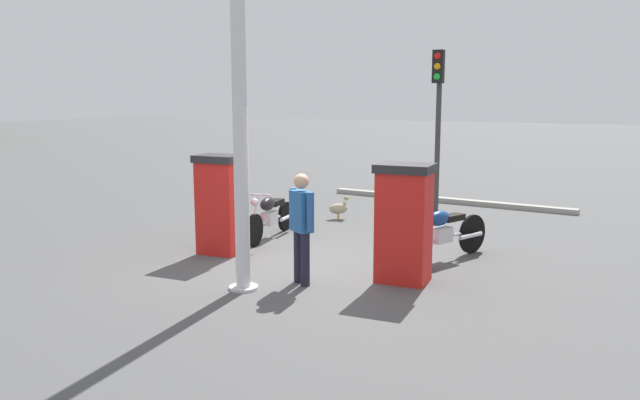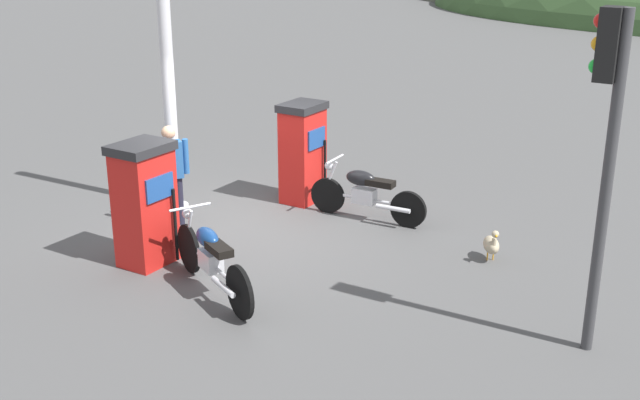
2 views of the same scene
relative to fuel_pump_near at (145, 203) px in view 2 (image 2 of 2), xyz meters
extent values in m
plane|color=#4C4C4C|center=(0.09, 1.65, -0.86)|extent=(120.00, 120.00, 0.00)
cube|color=red|center=(0.00, 0.00, -0.07)|extent=(0.63, 0.76, 1.57)
cube|color=#1E478C|center=(0.29, 0.03, 0.27)|extent=(0.08, 0.50, 0.32)
cube|color=#262628|center=(0.00, 0.00, 0.77)|extent=(0.69, 0.84, 0.12)
cylinder|color=black|center=(0.30, 0.25, -0.31)|extent=(0.05, 0.05, 1.02)
cube|color=red|center=(0.00, 3.29, -0.09)|extent=(0.59, 0.73, 1.54)
cube|color=#1E478C|center=(0.27, 3.32, 0.25)|extent=(0.08, 0.48, 0.32)
cube|color=#262628|center=(0.00, 3.29, 0.75)|extent=(0.65, 0.81, 0.12)
cylinder|color=black|center=(0.28, 3.53, -0.32)|extent=(0.05, 0.05, 1.00)
cylinder|color=black|center=(0.66, 0.15, -0.53)|extent=(0.64, 0.28, 0.66)
cylinder|color=black|center=(2.10, -0.38, -0.53)|extent=(0.64, 0.28, 0.66)
cube|color=silver|center=(1.33, -0.10, -0.43)|extent=(0.41, 0.31, 0.24)
cylinder|color=silver|center=(1.38, -0.12, -0.48)|extent=(1.10, 0.44, 0.05)
ellipsoid|color=navy|center=(1.27, -0.08, -0.15)|extent=(0.53, 0.37, 0.24)
cube|color=black|center=(1.59, -0.19, -0.18)|extent=(0.48, 0.34, 0.10)
cylinder|color=silver|center=(0.70, 0.13, -0.23)|extent=(0.26, 0.13, 0.57)
cylinder|color=silver|center=(0.77, 0.10, 0.09)|extent=(0.23, 0.54, 0.04)
sphere|color=silver|center=(0.68, 0.14, -0.03)|extent=(0.18, 0.18, 0.14)
cylinder|color=silver|center=(1.87, -0.43, -0.51)|extent=(0.54, 0.25, 0.07)
cylinder|color=black|center=(0.68, 3.10, -0.57)|extent=(0.58, 0.17, 0.57)
cylinder|color=black|center=(2.05, 3.34, -0.57)|extent=(0.58, 0.17, 0.57)
cube|color=silver|center=(1.31, 3.21, -0.47)|extent=(0.39, 0.26, 0.24)
cylinder|color=silver|center=(1.36, 3.22, -0.52)|extent=(1.03, 0.23, 0.05)
ellipsoid|color=black|center=(1.25, 3.20, -0.19)|extent=(0.51, 0.30, 0.24)
cube|color=black|center=(1.58, 3.26, -0.22)|extent=(0.47, 0.27, 0.10)
cylinder|color=silver|center=(0.72, 3.10, -0.27)|extent=(0.26, 0.09, 0.57)
cylinder|color=silver|center=(0.80, 3.12, 0.05)|extent=(0.13, 0.56, 0.04)
sphere|color=silver|center=(0.70, 3.10, -0.07)|extent=(0.16, 0.16, 0.14)
cylinder|color=silver|center=(1.87, 3.19, -0.55)|extent=(0.55, 0.17, 0.07)
cylinder|color=#1E1E2D|center=(-0.89, 1.10, -0.48)|extent=(0.18, 0.18, 0.76)
cylinder|color=#1E1E2D|center=(-0.79, 1.27, -0.48)|extent=(0.18, 0.18, 0.76)
cube|color=#265999|center=(-0.84, 1.18, 0.19)|extent=(0.35, 0.41, 0.57)
cylinder|color=#265999|center=(-0.95, 0.98, 0.21)|extent=(0.12, 0.12, 0.54)
cylinder|color=#265999|center=(-0.72, 1.39, 0.21)|extent=(0.12, 0.12, 0.54)
sphere|color=tan|center=(-0.84, 1.18, 0.60)|extent=(0.29, 0.29, 0.21)
ellipsoid|color=tan|center=(3.61, 2.99, -0.63)|extent=(0.42, 0.44, 0.23)
cylinder|color=tan|center=(3.71, 2.88, -0.56)|extent=(0.09, 0.09, 0.16)
sphere|color=tan|center=(3.73, 2.86, -0.41)|extent=(0.14, 0.14, 0.10)
cone|color=orange|center=(3.77, 2.81, -0.41)|extent=(0.08, 0.08, 0.05)
cone|color=tan|center=(3.50, 3.13, -0.60)|extent=(0.11, 0.11, 0.08)
cylinder|color=orange|center=(3.64, 3.02, -0.80)|extent=(0.03, 0.03, 0.11)
cylinder|color=orange|center=(3.58, 2.97, -0.80)|extent=(0.03, 0.03, 0.11)
cylinder|color=#38383A|center=(5.55, 1.47, 0.96)|extent=(0.13, 0.13, 3.64)
cube|color=black|center=(5.41, 1.46, 2.42)|extent=(0.22, 0.26, 0.72)
sphere|color=red|center=(5.31, 1.45, 2.64)|extent=(0.16, 0.16, 0.15)
sphere|color=orange|center=(5.31, 1.45, 2.42)|extent=(0.16, 0.16, 0.15)
sphere|color=green|center=(5.31, 1.45, 2.20)|extent=(0.16, 0.16, 0.15)
cylinder|color=silver|center=(-1.43, 1.76, 1.47)|extent=(0.20, 0.20, 4.66)
cylinder|color=silver|center=(-1.43, 1.76, -0.84)|extent=(0.40, 0.40, 0.04)
camera|label=1|loc=(-8.02, -3.25, 1.73)|focal=34.78mm
camera|label=2|loc=(8.01, -6.28, 3.51)|focal=44.19mm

